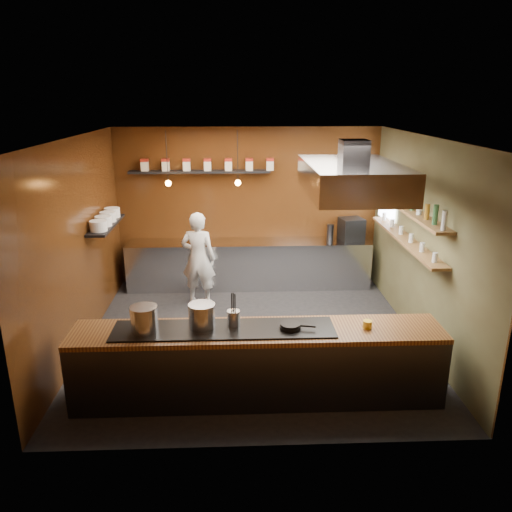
{
  "coord_description": "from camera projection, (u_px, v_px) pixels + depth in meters",
  "views": [
    {
      "loc": [
        -0.24,
        -6.91,
        3.54
      ],
      "look_at": [
        0.06,
        0.4,
        1.18
      ],
      "focal_mm": 35.0,
      "sensor_mm": 36.0,
      "label": 1
    }
  ],
  "objects": [
    {
      "name": "prep_counter",
      "position": [
        249.0,
        264.0,
        9.59
      ],
      "size": [
        4.6,
        0.65,
        0.9
      ],
      "primitive_type": "cube",
      "color": "silver",
      "rests_on": "floor"
    },
    {
      "name": "window_pane",
      "position": [
        388.0,
        193.0,
        8.8
      ],
      "size": [
        0.0,
        1.0,
        1.0
      ],
      "primitive_type": "plane",
      "rotation": [
        1.57,
        0.0,
        -1.57
      ],
      "color": "white",
      "rests_on": "right_wall"
    },
    {
      "name": "utensil_crock",
      "position": [
        234.0,
        318.0,
        5.87
      ],
      "size": [
        0.19,
        0.19,
        0.2
      ],
      "primitive_type": "cylinder",
      "rotation": [
        0.0,
        0.0,
        -0.33
      ],
      "color": "silver",
      "rests_on": "pass_counter"
    },
    {
      "name": "butter_jar",
      "position": [
        367.0,
        324.0,
        5.88
      ],
      "size": [
        0.11,
        0.11,
        0.1
      ],
      "primitive_type": "cylinder",
      "rotation": [
        0.0,
        0.0,
        -0.01
      ],
      "color": "gold",
      "rests_on": "pass_counter"
    },
    {
      "name": "pendant_left",
      "position": [
        168.0,
        180.0,
        8.57
      ],
      "size": [
        0.1,
        0.1,
        0.95
      ],
      "color": "black",
      "rests_on": "ceiling"
    },
    {
      "name": "espresso_machine",
      "position": [
        351.0,
        229.0,
        9.54
      ],
      "size": [
        0.48,
        0.47,
        0.42
      ],
      "primitive_type": "cube",
      "rotation": [
        0.0,
        0.0,
        0.19
      ],
      "color": "black",
      "rests_on": "prep_counter"
    },
    {
      "name": "bottles",
      "position": [
        409.0,
        200.0,
        7.41
      ],
      "size": [
        0.06,
        2.66,
        0.24
      ],
      "color": "silver",
      "rests_on": "bottle_shelf_upper"
    },
    {
      "name": "chef",
      "position": [
        198.0,
        258.0,
        8.71
      ],
      "size": [
        0.67,
        0.51,
        1.66
      ],
      "primitive_type": "imported",
      "rotation": [
        0.0,
        0.0,
        2.94
      ],
      "color": "silver",
      "rests_on": "floor"
    },
    {
      "name": "storage_tins",
      "position": [
        208.0,
        165.0,
        9.17
      ],
      "size": [
        2.43,
        0.13,
        0.22
      ],
      "color": "beige",
      "rests_on": "tin_shelf"
    },
    {
      "name": "pass_counter",
      "position": [
        258.0,
        364.0,
        6.0
      ],
      "size": [
        4.4,
        0.72,
        0.94
      ],
      "color": "#38383D",
      "rests_on": "floor"
    },
    {
      "name": "floor",
      "position": [
        253.0,
        337.0,
        7.67
      ],
      "size": [
        5.0,
        5.0,
        0.0
      ],
      "primitive_type": "plane",
      "color": "black",
      "rests_on": "ground"
    },
    {
      "name": "extractor_hood",
      "position": [
        352.0,
        178.0,
        6.57
      ],
      "size": [
        1.2,
        2.0,
        0.72
      ],
      "color": "#38383D",
      "rests_on": "ceiling"
    },
    {
      "name": "bottle_shelf_lower",
      "position": [
        405.0,
        239.0,
        7.6
      ],
      "size": [
        0.26,
        2.8,
        0.04
      ],
      "primitive_type": "cube",
      "color": "brown",
      "rests_on": "right_wall"
    },
    {
      "name": "ceiling",
      "position": [
        253.0,
        138.0,
        6.75
      ],
      "size": [
        5.0,
        5.0,
        0.0
      ],
      "primitive_type": "plane",
      "rotation": [
        3.14,
        0.0,
        0.0
      ],
      "color": "silver",
      "rests_on": "back_wall"
    },
    {
      "name": "wine_glasses",
      "position": [
        406.0,
        234.0,
        7.58
      ],
      "size": [
        0.07,
        2.37,
        0.13
      ],
      "color": "silver",
      "rests_on": "bottle_shelf_lower"
    },
    {
      "name": "left_wall",
      "position": [
        78.0,
        246.0,
        7.11
      ],
      "size": [
        0.0,
        5.0,
        5.0
      ],
      "primitive_type": "plane",
      "rotation": [
        1.57,
        0.0,
        1.57
      ],
      "color": "black",
      "rests_on": "ground"
    },
    {
      "name": "plate_stacks",
      "position": [
        106.0,
        219.0,
        8.02
      ],
      "size": [
        0.26,
        1.16,
        0.16
      ],
      "color": "white",
      "rests_on": "plate_shelf"
    },
    {
      "name": "back_wall",
      "position": [
        248.0,
        207.0,
        9.59
      ],
      "size": [
        5.0,
        0.0,
        5.0
      ],
      "primitive_type": "plane",
      "rotation": [
        1.57,
        0.0,
        0.0
      ],
      "color": "black",
      "rests_on": "ground"
    },
    {
      "name": "stockpot_small",
      "position": [
        202.0,
        316.0,
        5.83
      ],
      "size": [
        0.38,
        0.38,
        0.29
      ],
      "primitive_type": "cylinder",
      "rotation": [
        0.0,
        0.0,
        -0.22
      ],
      "color": "#B6B9BE",
      "rests_on": "pass_counter"
    },
    {
      "name": "pendant_right",
      "position": [
        238.0,
        180.0,
        8.62
      ],
      "size": [
        0.1,
        0.1,
        0.95
      ],
      "color": "black",
      "rests_on": "ceiling"
    },
    {
      "name": "bottle_shelf_upper",
      "position": [
        408.0,
        209.0,
        7.46
      ],
      "size": [
        0.26,
        2.8,
        0.04
      ],
      "primitive_type": "cube",
      "color": "brown",
      "rests_on": "right_wall"
    },
    {
      "name": "stockpot_large",
      "position": [
        144.0,
        319.0,
        5.73
      ],
      "size": [
        0.39,
        0.39,
        0.31
      ],
      "primitive_type": "cylinder",
      "rotation": [
        0.0,
        0.0,
        0.26
      ],
      "color": "silver",
      "rests_on": "pass_counter"
    },
    {
      "name": "tin_shelf",
      "position": [
        200.0,
        172.0,
        9.2
      ],
      "size": [
        2.6,
        0.26,
        0.04
      ],
      "primitive_type": "cube",
      "color": "black",
      "rests_on": "back_wall"
    },
    {
      "name": "right_wall",
      "position": [
        423.0,
        242.0,
        7.31
      ],
      "size": [
        0.0,
        5.0,
        5.0
      ],
      "primitive_type": "plane",
      "rotation": [
        1.57,
        0.0,
        -1.57
      ],
      "color": "#494429",
      "rests_on": "ground"
    },
    {
      "name": "plate_shelf",
      "position": [
        106.0,
        225.0,
        8.05
      ],
      "size": [
        0.3,
        1.4,
        0.04
      ],
      "primitive_type": "cube",
      "color": "black",
      "rests_on": "left_wall"
    },
    {
      "name": "frying_pan",
      "position": [
        291.0,
        326.0,
        5.83
      ],
      "size": [
        0.42,
        0.25,
        0.06
      ],
      "color": "black",
      "rests_on": "pass_counter"
    }
  ]
}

